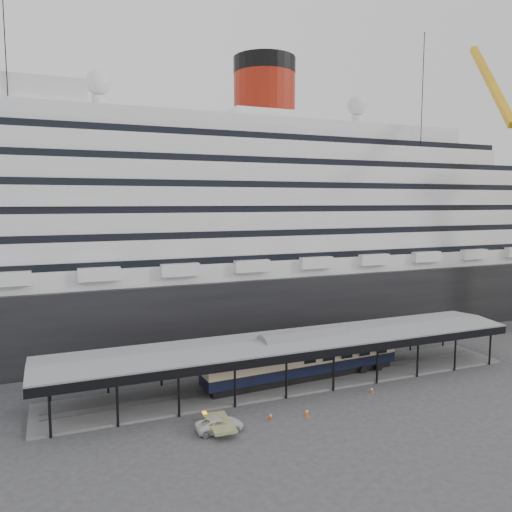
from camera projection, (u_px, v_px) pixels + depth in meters
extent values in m
plane|color=#373739|center=(314.00, 397.00, 53.11)|extent=(200.00, 200.00, 0.00)
cube|color=black|center=(219.00, 298.00, 81.95)|extent=(130.00, 30.00, 10.00)
cylinder|color=maroon|center=(264.00, 99.00, 81.45)|extent=(10.00, 10.00, 9.00)
cylinder|color=black|center=(264.00, 66.00, 80.87)|extent=(10.10, 10.10, 2.50)
sphere|color=silver|center=(98.00, 83.00, 71.53)|extent=(3.60, 3.60, 3.60)
sphere|color=silver|center=(358.00, 105.00, 88.26)|extent=(3.60, 3.60, 3.60)
cube|color=slate|center=(293.00, 381.00, 57.68)|extent=(56.00, 8.00, 0.24)
cube|color=slate|center=(296.00, 382.00, 57.01)|extent=(54.00, 0.08, 0.10)
cube|color=slate|center=(290.00, 377.00, 58.33)|extent=(54.00, 0.08, 0.10)
cube|color=black|center=(312.00, 356.00, 53.08)|extent=(56.00, 0.18, 0.90)
cube|color=black|center=(277.00, 335.00, 61.34)|extent=(56.00, 0.18, 0.90)
cube|color=slate|center=(293.00, 338.00, 57.13)|extent=(56.00, 9.00, 0.24)
cylinder|color=black|center=(12.00, 178.00, 59.40)|extent=(0.12, 0.12, 47.21)
cube|color=orange|center=(491.00, 83.00, 77.58)|extent=(11.42, 18.78, 16.80)
cylinder|color=black|center=(419.00, 184.00, 80.62)|extent=(0.12, 0.12, 47.21)
imported|color=silver|center=(220.00, 425.00, 45.29)|extent=(4.46, 2.20, 1.22)
cube|color=black|center=(303.00, 375.00, 58.13)|extent=(23.56, 4.02, 0.78)
cube|color=black|center=(303.00, 367.00, 58.02)|extent=(24.70, 4.53, 1.23)
cube|color=beige|center=(303.00, 356.00, 57.87)|extent=(24.70, 4.57, 1.45)
cube|color=black|center=(304.00, 348.00, 57.77)|extent=(24.70, 4.53, 0.45)
cube|color=red|center=(271.00, 420.00, 47.70)|extent=(0.40, 0.40, 0.03)
cone|color=red|center=(271.00, 416.00, 47.66)|extent=(0.33, 0.33, 0.70)
cylinder|color=white|center=(271.00, 415.00, 47.65)|extent=(0.22, 0.22, 0.14)
cube|color=#DD4E0C|center=(307.00, 416.00, 48.44)|extent=(0.56, 0.56, 0.03)
cone|color=#DD4E0C|center=(307.00, 412.00, 48.39)|extent=(0.47, 0.47, 0.81)
cylinder|color=white|center=(307.00, 411.00, 48.39)|extent=(0.26, 0.26, 0.16)
cube|color=#D14E0B|center=(372.00, 393.00, 54.42)|extent=(0.44, 0.44, 0.03)
cone|color=#D14E0B|center=(372.00, 390.00, 54.39)|extent=(0.37, 0.37, 0.67)
cylinder|color=white|center=(372.00, 389.00, 54.38)|extent=(0.21, 0.21, 0.13)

